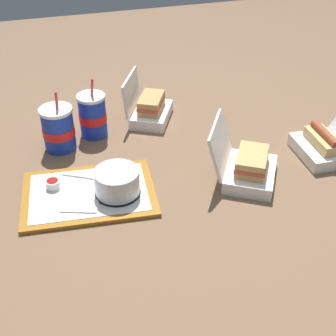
{
  "coord_description": "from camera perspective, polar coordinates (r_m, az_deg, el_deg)",
  "views": [
    {
      "loc": [
        -0.35,
        -1.08,
        0.84
      ],
      "look_at": [
        -0.04,
        -0.03,
        0.05
      ],
      "focal_mm": 50.0,
      "sensor_mm": 36.0,
      "label": 1
    }
  ],
  "objects": [
    {
      "name": "ground_plane",
      "position": [
        1.41,
        1.25,
        -0.58
      ],
      "size": [
        3.2,
        3.2,
        0.0
      ],
      "primitive_type": "plane",
      "color": "brown"
    },
    {
      "name": "food_tray",
      "position": [
        1.34,
        -9.62,
        -3.11
      ],
      "size": [
        0.39,
        0.29,
        0.01
      ],
      "color": "#A56619",
      "rests_on": "ground_plane"
    },
    {
      "name": "cake_container",
      "position": [
        1.3,
        -6.22,
        -1.8
      ],
      "size": [
        0.13,
        0.13,
        0.07
      ],
      "color": "black",
      "rests_on": "food_tray"
    },
    {
      "name": "ketchup_cup",
      "position": [
        1.36,
        -13.87,
        -1.87
      ],
      "size": [
        0.04,
        0.04,
        0.02
      ],
      "color": "white",
      "rests_on": "food_tray"
    },
    {
      "name": "napkin_stack",
      "position": [
        1.31,
        -10.51,
        -3.91
      ],
      "size": [
        0.13,
        0.13,
        0.0
      ],
      "primitive_type": "cube",
      "rotation": [
        0.0,
        0.0,
        -0.33
      ],
      "color": "white",
      "rests_on": "food_tray"
    },
    {
      "name": "plastic_fork",
      "position": [
        1.4,
        -10.72,
        -0.94
      ],
      "size": [
        0.1,
        0.06,
        0.0
      ],
      "primitive_type": "cube",
      "rotation": [
        0.0,
        0.0,
        -0.5
      ],
      "color": "white",
      "rests_on": "food_tray"
    },
    {
      "name": "clamshell_hotdog_back",
      "position": [
        1.55,
        18.75,
        2.81
      ],
      "size": [
        0.22,
        0.19,
        0.17
      ],
      "color": "white",
      "rests_on": "ground_plane"
    },
    {
      "name": "clamshell_sandwich_right",
      "position": [
        1.66,
        -2.31,
        7.26
      ],
      "size": [
        0.21,
        0.22,
        0.16
      ],
      "color": "white",
      "rests_on": "ground_plane"
    },
    {
      "name": "clamshell_sandwich_front",
      "position": [
        1.38,
        9.65,
        0.14
      ],
      "size": [
        0.26,
        0.26,
        0.17
      ],
      "color": "white",
      "rests_on": "ground_plane"
    },
    {
      "name": "soda_cup_left",
      "position": [
        1.53,
        -13.22,
        4.67
      ],
      "size": [
        0.11,
        0.11,
        0.2
      ],
      "color": "#1938B7",
      "rests_on": "ground_plane"
    },
    {
      "name": "soda_cup_back",
      "position": [
        1.58,
        -9.17,
        6.34
      ],
      "size": [
        0.09,
        0.09,
        0.21
      ],
      "color": "#1938B7",
      "rests_on": "ground_plane"
    }
  ]
}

